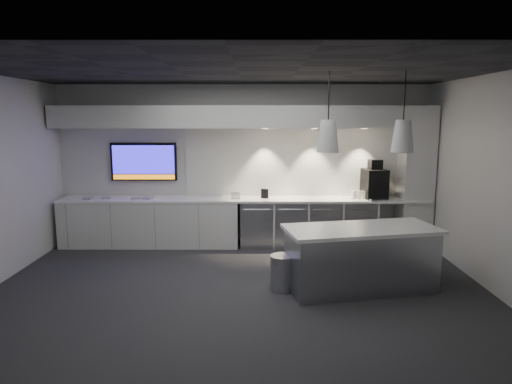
{
  "coord_description": "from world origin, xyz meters",
  "views": [
    {
      "loc": [
        0.25,
        -6.19,
        2.41
      ],
      "look_at": [
        0.24,
        1.1,
        1.2
      ],
      "focal_mm": 32.0,
      "sensor_mm": 36.0,
      "label": 1
    }
  ],
  "objects_px": {
    "bin": "(283,272)",
    "wall_tv": "(144,162)",
    "island": "(361,258)",
    "coffee_machine": "(374,182)"
  },
  "relations": [
    {
      "from": "island",
      "to": "coffee_machine",
      "type": "bearing_deg",
      "value": 60.33
    },
    {
      "from": "bin",
      "to": "coffee_machine",
      "type": "bearing_deg",
      "value": 51.21
    },
    {
      "from": "island",
      "to": "bin",
      "type": "bearing_deg",
      "value": 169.78
    },
    {
      "from": "wall_tv",
      "to": "island",
      "type": "distance_m",
      "value": 4.52
    },
    {
      "from": "island",
      "to": "bin",
      "type": "distance_m",
      "value": 1.11
    },
    {
      "from": "island",
      "to": "bin",
      "type": "relative_size",
      "value": 4.52
    },
    {
      "from": "wall_tv",
      "to": "bin",
      "type": "height_order",
      "value": "wall_tv"
    },
    {
      "from": "bin",
      "to": "island",
      "type": "bearing_deg",
      "value": 1.32
    },
    {
      "from": "bin",
      "to": "wall_tv",
      "type": "bearing_deg",
      "value": 135.0
    },
    {
      "from": "wall_tv",
      "to": "coffee_machine",
      "type": "height_order",
      "value": "wall_tv"
    }
  ]
}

